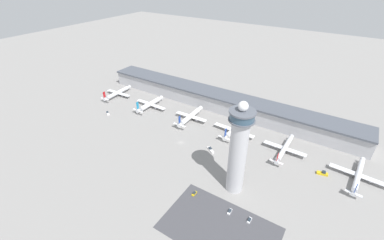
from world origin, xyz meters
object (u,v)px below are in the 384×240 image
Objects in this scene: service_truck_catering at (323,173)px; car_red_hatchback at (249,220)px; airplane_gate_alpha at (118,93)px; control_tower at (238,150)px; car_maroon_suv at (230,211)px; airplane_gate_delta at (234,130)px; service_truck_baggage at (210,150)px; airplane_gate_charlie at (191,116)px; service_truck_fuel at (108,113)px; car_white_wagon at (194,193)px; airplane_gate_bravo at (150,104)px; airplane_gate_foxtrot at (358,175)px; airplane_gate_echo at (284,148)px.

car_red_hatchback is (-28.93, -64.38, -0.47)m from service_truck_catering.
airplane_gate_alpha is at bearing 158.06° from car_red_hatchback.
car_maroon_suv is (6.28, -19.30, -31.63)m from control_tower.
service_truck_baggage is (-5.13, -31.73, -3.11)m from airplane_gate_delta.
control_tower reaches higher than service_truck_baggage.
airplane_gate_charlie reaches higher than car_red_hatchback.
airplane_gate_delta is at bearing 0.61° from airplane_gate_alpha.
control_tower is 14.05× the size of car_maroon_suv.
service_truck_fuel is 134.77m from car_white_wagon.
airplane_gate_delta reaches higher than service_truck_baggage.
airplane_gate_bravo is 168.09m from service_truck_catering.
airplane_gate_alpha is 0.92× the size of airplane_gate_foxtrot.
service_truck_baggage is at bearing 140.77° from control_tower.
control_tower is 1.59× the size of airplane_gate_echo.
airplane_gate_delta reaches higher than service_truck_catering.
airplane_gate_charlie is 88.82m from airplane_gate_echo.
airplane_gate_alpha is 1.05× the size of airplane_gate_delta.
airplane_gate_foxtrot is (95.97, -4.75, -0.23)m from airplane_gate_delta.
airplane_gate_charlie is 108.92m from car_maroon_suv.
airplane_gate_charlie reaches higher than airplane_gate_foxtrot.
service_truck_catering is at bearing 13.39° from service_truck_baggage.
airplane_gate_delta is at bearing 16.63° from service_truck_fuel.
car_white_wagon is at bearing -135.99° from service_truck_catering.
airplane_gate_echo is at bearing 63.74° from car_white_wagon.
airplane_gate_bravo is at bearing 161.64° from service_truck_baggage.
airplane_gate_bravo is at bearing 155.14° from control_tower.
airplane_gate_delta is 84.74m from car_maroon_suv.
airplane_gate_alpha is 5.17× the size of service_truck_catering.
car_red_hatchback is at bearing -41.50° from service_truck_baggage.
airplane_gate_bravo is 147.12m from car_maroon_suv.
service_truck_baggage is 60.18m from car_maroon_suv.
control_tower is 95.44m from airplane_gate_charlie.
airplane_gate_charlie is at bearing 0.08° from airplane_gate_alpha.
airplane_gate_foxtrot is at bearing 20.67° from service_truck_catering.
airplane_gate_delta is (92.76, 2.65, -0.23)m from airplane_gate_bravo.
control_tower reaches higher than airplane_gate_charlie.
airplane_gate_delta reaches higher than airplane_gate_foxtrot.
airplane_gate_charlie is (97.56, 0.14, 0.36)m from airplane_gate_alpha.
airplane_gate_echo is 5.30× the size of service_truck_catering.
airplane_gate_alpha is 48.69m from airplane_gate_bravo.
control_tower is at bearing -141.95° from airplane_gate_foxtrot.
service_truck_catering is (30.08, -9.89, -3.08)m from airplane_gate_echo.
service_truck_fuel is (-164.99, -33.10, -3.33)m from airplane_gate_echo.
airplane_gate_foxtrot is 95.89m from car_maroon_suv.
car_white_wagon is at bearing -140.47° from airplane_gate_foxtrot.
service_truck_baggage is at bearing 130.26° from car_maroon_suv.
car_red_hatchback is 0.95× the size of car_maroon_suv.
service_truck_fuel reaches higher than car_red_hatchback.
car_red_hatchback is at bearing -124.61° from airplane_gate_foxtrot.
airplane_gate_alpha is 216.75m from service_truck_catering.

